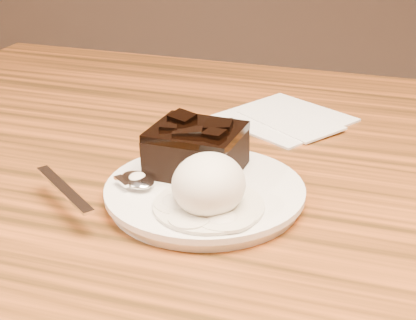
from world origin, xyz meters
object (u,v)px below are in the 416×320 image
(spoon, at_px, (137,182))
(napkin, at_px, (284,118))
(ice_cream_scoop, at_px, (209,184))
(plate, at_px, (205,194))
(brownie, at_px, (196,152))

(spoon, distance_m, napkin, 0.28)
(napkin, bearing_deg, ice_cream_scoop, -91.92)
(spoon, bearing_deg, plate, -35.66)
(spoon, bearing_deg, ice_cream_scoop, -66.56)
(ice_cream_scoop, relative_size, spoon, 0.42)
(ice_cream_scoop, bearing_deg, spoon, 166.16)
(plate, height_order, brownie, brownie)
(spoon, relative_size, napkin, 1.20)
(plate, height_order, ice_cream_scoop, ice_cream_scoop)
(plate, bearing_deg, napkin, 83.83)
(ice_cream_scoop, relative_size, napkin, 0.51)
(brownie, distance_m, napkin, 0.22)
(brownie, xyz_separation_m, napkin, (0.05, 0.21, -0.03))
(napkin, bearing_deg, plate, -96.17)
(brownie, bearing_deg, plate, -58.27)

